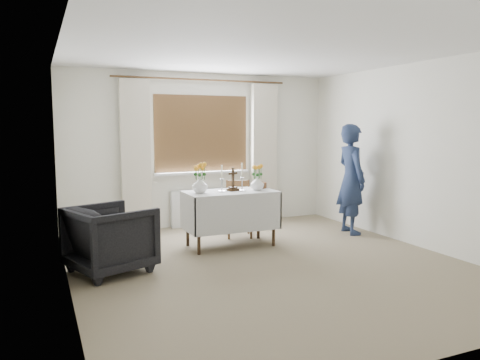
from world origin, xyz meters
name	(u,v)px	position (x,y,z in m)	size (l,w,h in m)	color
ground	(271,265)	(0.00, 0.00, 0.00)	(5.00, 5.00, 0.00)	#9C8A6C
altar_table	(231,219)	(-0.10, 1.01, 0.38)	(1.24, 0.64, 0.76)	silver
wooden_chair	(239,209)	(0.23, 1.48, 0.42)	(0.38, 0.38, 0.83)	brown
armchair	(111,239)	(-1.78, 0.49, 0.38)	(0.82, 0.84, 0.76)	black
person	(351,179)	(1.89, 1.00, 0.84)	(0.61, 0.40, 1.67)	navy
radiator	(203,208)	(0.00, 2.42, 0.30)	(1.10, 0.10, 0.60)	silver
wooden_cross	(233,179)	(-0.05, 1.03, 0.92)	(0.15, 0.11, 0.32)	black
candlestick_left	(222,178)	(-0.22, 1.02, 0.94)	(0.10, 0.10, 0.36)	silver
candlestick_right	(242,177)	(0.06, 0.97, 0.95)	(0.11, 0.11, 0.38)	silver
flower_vase_left	(200,185)	(-0.53, 1.02, 0.87)	(0.20, 0.20, 0.21)	white
flower_vase_right	(257,183)	(0.28, 0.95, 0.86)	(0.18, 0.18, 0.19)	white
wicker_basket	(259,185)	(0.40, 1.15, 0.80)	(0.22, 0.22, 0.08)	brown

